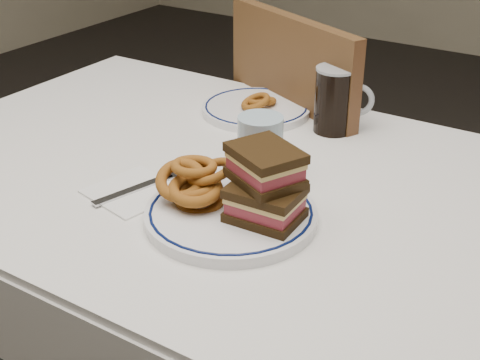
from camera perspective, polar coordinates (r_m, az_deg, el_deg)
The scene contains 11 objects.
dining_table at distance 1.30m, azimuth -2.17°, elevation -3.17°, with size 1.27×0.87×0.75m.
chair_far at distance 1.72m, azimuth 7.26°, elevation 0.06°, with size 0.58×0.58×0.95m.
main_plate at distance 1.08m, azimuth -0.78°, elevation -2.92°, with size 0.28×0.28×0.02m.
reuben_sandwich at distance 1.03m, azimuth 2.17°, elevation -0.37°, with size 0.14×0.13×0.11m.
onion_rings_main at distance 1.09m, azimuth -3.81°, elevation -0.28°, with size 0.12×0.12×0.10m.
ketchup_ramekin at distance 1.13m, azimuth 0.77°, elevation 0.25°, with size 0.06×0.06×0.04m.
beer_mug at distance 1.39m, azimuth 8.17°, elevation 6.83°, with size 0.12×0.08×0.14m.
water_glass at distance 1.17m, azimuth 1.73°, elevation 2.54°, with size 0.08×0.08×0.13m, color #9AB7C7.
far_plate at distance 1.49m, azimuth 1.38°, elevation 6.12°, with size 0.24×0.24×0.02m.
onion_rings_far at distance 1.49m, azimuth 1.59°, elevation 6.72°, with size 0.07×0.10×0.05m.
napkin_fork at distance 1.18m, azimuth -8.91°, elevation -0.88°, with size 0.16×0.18×0.01m.
Camera 1 is at (0.64, -0.91, 1.31)m, focal length 50.00 mm.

